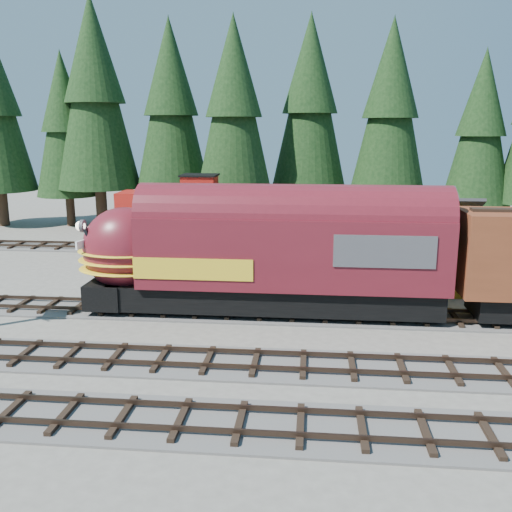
# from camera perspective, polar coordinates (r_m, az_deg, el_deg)

# --- Properties ---
(ground) EXTENTS (120.00, 120.00, 0.00)m
(ground) POSITION_cam_1_polar(r_m,az_deg,el_deg) (23.60, 10.74, -9.17)
(ground) COLOR #6B665B
(ground) RESTS_ON ground
(track_spur) EXTENTS (32.00, 3.20, 0.33)m
(track_spur) POSITION_cam_1_polar(r_m,az_deg,el_deg) (41.50, -5.28, 0.63)
(track_spur) COLOR #4C4947
(track_spur) RESTS_ON ground
(depot) EXTENTS (12.80, 7.00, 5.30)m
(depot) POSITION_cam_1_polar(r_m,az_deg,el_deg) (32.91, 9.43, 2.49)
(depot) COLOR orange
(depot) RESTS_ON ground
(conifer_backdrop) EXTENTS (79.72, 22.40, 17.12)m
(conifer_backdrop) POSITION_cam_1_polar(r_m,az_deg,el_deg) (46.86, 12.43, 14.06)
(conifer_backdrop) COLOR black
(conifer_backdrop) RESTS_ON ground
(locomotive) EXTENTS (17.38, 3.45, 4.73)m
(locomotive) POSITION_cam_1_polar(r_m,az_deg,el_deg) (26.65, -0.31, -0.24)
(locomotive) COLOR black
(locomotive) RESTS_ON ground
(caboose) EXTENTS (9.72, 2.82, 5.05)m
(caboose) POSITION_cam_1_polar(r_m,az_deg,el_deg) (41.28, -6.83, 4.00)
(caboose) COLOR black
(caboose) RESTS_ON ground
(pickup_truck_a) EXTENTS (7.68, 4.66, 1.99)m
(pickup_truck_a) POSITION_cam_1_polar(r_m,az_deg,el_deg) (30.84, -8.86, -1.92)
(pickup_truck_a) COLOR black
(pickup_truck_a) RESTS_ON ground
(pickup_truck_b) EXTENTS (5.69, 3.66, 1.53)m
(pickup_truck_b) POSITION_cam_1_polar(r_m,az_deg,el_deg) (34.23, -11.34, -0.95)
(pickup_truck_b) COLOR #B1B4B9
(pickup_truck_b) RESTS_ON ground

